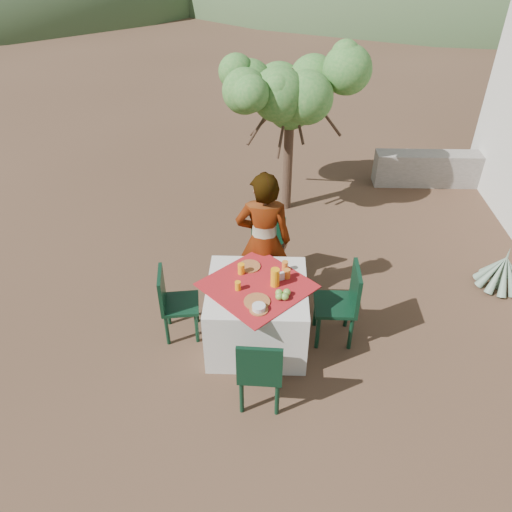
{
  "coord_description": "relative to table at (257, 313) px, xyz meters",
  "views": [
    {
      "loc": [
        0.55,
        -4.23,
        3.95
      ],
      "look_at": [
        0.42,
        0.08,
        0.83
      ],
      "focal_mm": 35.0,
      "sensor_mm": 36.0,
      "label": 1
    }
  ],
  "objects": [
    {
      "name": "stone_wall",
      "position": [
        3.15,
        3.72,
        -0.1
      ],
      "size": [
        2.6,
        0.35,
        0.55
      ],
      "primitive_type": "cube",
      "color": "gray",
      "rests_on": "ground"
    },
    {
      "name": "plate_near",
      "position": [
        0.01,
        -0.26,
        0.39
      ],
      "size": [
        0.26,
        0.26,
        0.01
      ],
      "primitive_type": "cylinder",
      "color": "brown",
      "rests_on": "table"
    },
    {
      "name": "fruit_cluster",
      "position": [
        0.25,
        -0.18,
        0.42
      ],
      "size": [
        0.15,
        0.14,
        0.08
      ],
      "color": "olive",
      "rests_on": "table"
    },
    {
      "name": "jar_right",
      "position": [
        0.29,
        0.26,
        0.43
      ],
      "size": [
        0.07,
        0.07,
        0.1
      ],
      "primitive_type": "cylinder",
      "color": "orange",
      "rests_on": "table"
    },
    {
      "name": "juice_pitcher",
      "position": [
        0.18,
        0.0,
        0.48
      ],
      "size": [
        0.09,
        0.09,
        0.2
      ],
      "primitive_type": "cylinder",
      "color": "orange",
      "rests_on": "table"
    },
    {
      "name": "chair_right",
      "position": [
        0.9,
        0.07,
        0.13
      ],
      "size": [
        0.43,
        0.43,
        0.93
      ],
      "rotation": [
        0.0,
        0.0,
        4.71
      ],
      "color": "black",
      "rests_on": "ground"
    },
    {
      "name": "person",
      "position": [
        0.05,
        0.66,
        0.46
      ],
      "size": [
        0.62,
        0.41,
        1.69
      ],
      "primitive_type": "imported",
      "rotation": [
        0.0,
        0.0,
        3.13
      ],
      "color": "#8C6651",
      "rests_on": "ground"
    },
    {
      "name": "napkin_holder",
      "position": [
        0.24,
        0.1,
        0.43
      ],
      "size": [
        0.08,
        0.06,
        0.09
      ],
      "primitive_type": "cube",
      "rotation": [
        0.0,
        0.0,
        0.43
      ],
      "color": "silver",
      "rests_on": "table"
    },
    {
      "name": "jar_left",
      "position": [
        0.3,
        0.13,
        0.43
      ],
      "size": [
        0.07,
        0.07,
        0.11
      ],
      "primitive_type": "cylinder",
      "color": "orange",
      "rests_on": "table"
    },
    {
      "name": "agave",
      "position": [
        2.97,
        1.02,
        -0.17
      ],
      "size": [
        0.6,
        0.59,
        0.63
      ],
      "rotation": [
        0.0,
        0.0,
        0.14
      ],
      "color": "gray",
      "rests_on": "ground"
    },
    {
      "name": "chair_far",
      "position": [
        0.07,
        1.01,
        0.13
      ],
      "size": [
        0.53,
        0.53,
        0.91
      ],
      "rotation": [
        0.0,
        0.0,
        -0.3
      ],
      "color": "black",
      "rests_on": "ground"
    },
    {
      "name": "table",
      "position": [
        0.0,
        0.0,
        0.0
      ],
      "size": [
        1.3,
        1.3,
        0.76
      ],
      "color": "beige",
      "rests_on": "ground"
    },
    {
      "name": "glass_near",
      "position": [
        -0.19,
        -0.08,
        0.43
      ],
      "size": [
        0.06,
        0.06,
        0.1
      ],
      "primitive_type": "cylinder",
      "color": "orange",
      "rests_on": "table"
    },
    {
      "name": "glass_far",
      "position": [
        -0.17,
        0.19,
        0.44
      ],
      "size": [
        0.07,
        0.07,
        0.12
      ],
      "primitive_type": "cylinder",
      "color": "orange",
      "rests_on": "table"
    },
    {
      "name": "ground",
      "position": [
        -0.45,
        0.32,
        -0.38
      ],
      "size": [
        160.0,
        160.0,
        0.0
      ],
      "primitive_type": "plane",
      "color": "#3C281B",
      "rests_on": "ground"
    },
    {
      "name": "plate_far",
      "position": [
        -0.09,
        0.3,
        0.39
      ],
      "size": [
        0.23,
        0.23,
        0.01
      ],
      "primitive_type": "cylinder",
      "color": "brown",
      "rests_on": "table"
    },
    {
      "name": "white_bowl",
      "position": [
        0.03,
        -0.38,
        0.42
      ],
      "size": [
        0.13,
        0.13,
        0.05
      ],
      "primitive_type": "cylinder",
      "color": "silver",
      "rests_on": "bowl_plate"
    },
    {
      "name": "bowl_plate",
      "position": [
        0.03,
        -0.38,
        0.39
      ],
      "size": [
        0.18,
        0.18,
        0.01
      ],
      "primitive_type": "cylinder",
      "color": "brown",
      "rests_on": "table"
    },
    {
      "name": "shrub_tree",
      "position": [
        0.44,
        2.94,
        1.31
      ],
      "size": [
        1.82,
        1.79,
        2.14
      ],
      "color": "#483324",
      "rests_on": "ground"
    },
    {
      "name": "chair_near",
      "position": [
        0.05,
        -0.87,
        0.11
      ],
      "size": [
        0.42,
        0.42,
        0.87
      ],
      "rotation": [
        0.0,
        0.0,
        3.1
      ],
      "color": "black",
      "rests_on": "ground"
    },
    {
      "name": "chair_left",
      "position": [
        -0.89,
        0.07,
        0.09
      ],
      "size": [
        0.44,
        0.44,
        0.84
      ],
      "rotation": [
        0.0,
        0.0,
        1.71
      ],
      "color": "black",
      "rests_on": "ground"
    }
  ]
}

